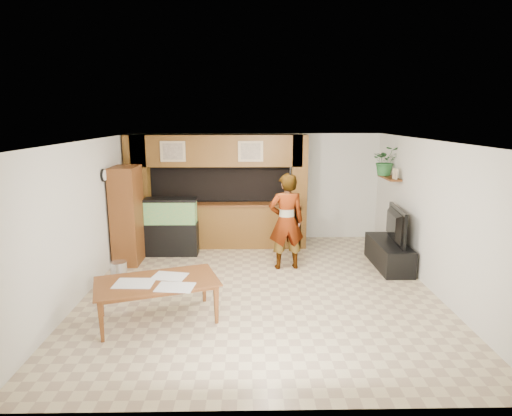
{
  "coord_description": "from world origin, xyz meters",
  "views": [
    {
      "loc": [
        -0.21,
        -7.16,
        3.0
      ],
      "look_at": [
        -0.06,
        0.6,
        1.33
      ],
      "focal_mm": 30.0,
      "sensor_mm": 36.0,
      "label": 1
    }
  ],
  "objects_px": {
    "pantry_cabinet": "(127,215)",
    "person": "(286,221)",
    "aquarium": "(171,227)",
    "television": "(391,225)",
    "dining_table": "(158,301)"
  },
  "relations": [
    {
      "from": "television",
      "to": "person",
      "type": "relative_size",
      "value": 0.64
    },
    {
      "from": "television",
      "to": "person",
      "type": "height_order",
      "value": "person"
    },
    {
      "from": "television",
      "to": "person",
      "type": "bearing_deg",
      "value": 96.53
    },
    {
      "from": "person",
      "to": "dining_table",
      "type": "distance_m",
      "value": 3.15
    },
    {
      "from": "pantry_cabinet",
      "to": "person",
      "type": "height_order",
      "value": "pantry_cabinet"
    },
    {
      "from": "person",
      "to": "dining_table",
      "type": "height_order",
      "value": "person"
    },
    {
      "from": "pantry_cabinet",
      "to": "person",
      "type": "distance_m",
      "value": 3.27
    },
    {
      "from": "aquarium",
      "to": "television",
      "type": "height_order",
      "value": "aquarium"
    },
    {
      "from": "person",
      "to": "aquarium",
      "type": "bearing_deg",
      "value": -27.05
    },
    {
      "from": "dining_table",
      "to": "aquarium",
      "type": "bearing_deg",
      "value": 77.64
    },
    {
      "from": "pantry_cabinet",
      "to": "dining_table",
      "type": "height_order",
      "value": "pantry_cabinet"
    },
    {
      "from": "aquarium",
      "to": "television",
      "type": "bearing_deg",
      "value": -10.16
    },
    {
      "from": "aquarium",
      "to": "dining_table",
      "type": "height_order",
      "value": "aquarium"
    },
    {
      "from": "aquarium",
      "to": "television",
      "type": "distance_m",
      "value": 4.63
    },
    {
      "from": "pantry_cabinet",
      "to": "aquarium",
      "type": "relative_size",
      "value": 1.59
    }
  ]
}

